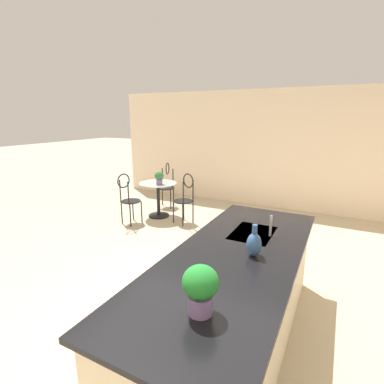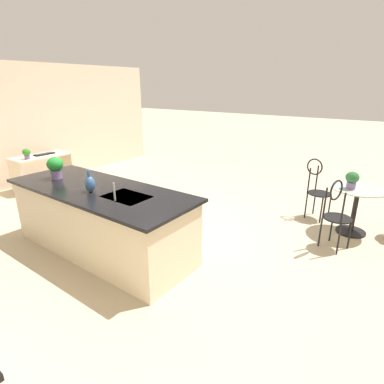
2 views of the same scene
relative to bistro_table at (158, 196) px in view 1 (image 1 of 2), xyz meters
name	(u,v)px [view 1 (image 1 of 2)]	position (x,y,z in m)	size (l,w,h in m)	color
ground_plane	(172,300)	(2.42, 1.80, -0.45)	(40.00, 40.00, 0.00)	beige
wall_left_window	(266,150)	(-1.84, 1.80, 0.90)	(0.12, 7.80, 2.70)	beige
kitchen_island	(233,299)	(2.72, 2.65, 0.02)	(2.80, 1.06, 0.92)	beige
bistro_table	(158,196)	(0.00, 0.00, 0.00)	(0.80, 0.80, 0.74)	black
chair_near_window	(167,183)	(-0.71, -0.23, 0.13)	(0.52, 0.47, 1.04)	black
chair_by_island	(128,196)	(0.65, -0.26, 0.13)	(0.52, 0.46, 1.04)	black
chair_toward_desk	(185,196)	(0.13, 0.72, 0.13)	(0.48, 0.52, 1.04)	black
sink_faucet	(271,226)	(2.17, 2.83, 0.58)	(0.02, 0.02, 0.22)	#B2B5BA
potted_plant_on_table	(159,177)	(0.10, 0.10, 0.44)	(0.19, 0.19, 0.26)	#7A669E
potted_plant_counter_far	(200,287)	(3.57, 2.72, 0.65)	(0.22, 0.22, 0.32)	#7A669E
vase_on_counter	(254,244)	(2.67, 2.80, 0.58)	(0.13, 0.13, 0.29)	#386099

